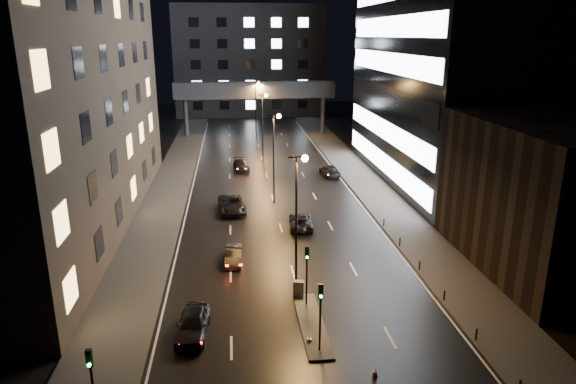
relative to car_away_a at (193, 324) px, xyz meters
name	(u,v)px	position (x,y,z in m)	size (l,w,h in m)	color
ground	(267,175)	(7.41, 38.27, -0.80)	(160.00, 160.00, 0.00)	black
sidewalk_left	(169,188)	(-5.09, 33.27, -0.73)	(5.00, 110.00, 0.15)	#383533
sidewalk_right	(365,182)	(19.91, 33.27, -0.73)	(5.00, 110.00, 0.15)	#383533
building_left	(29,16)	(-15.09, 22.27, 19.20)	(15.00, 48.00, 40.00)	#2D2319
building_right_low	(543,197)	(27.41, 7.27, 5.20)	(10.00, 18.00, 12.00)	black
building_far	(249,61)	(7.41, 96.27, 11.70)	(34.00, 14.00, 25.00)	#333335
skybridge	(255,91)	(7.41, 68.27, 7.54)	(30.00, 3.00, 10.00)	#333335
median_island	(312,324)	(7.71, 0.27, -0.73)	(1.60, 8.00, 0.15)	#383533
traffic_signal_near	(307,266)	(7.71, 2.77, 2.29)	(0.28, 0.34, 4.40)	black
traffic_signal_far	(320,306)	(7.71, -2.73, 2.29)	(0.28, 0.34, 4.40)	black
traffic_signal_corner	(92,377)	(-4.09, -7.73, 2.14)	(0.28, 0.34, 4.40)	black
bollard_row	(431,280)	(17.61, 4.77, -0.35)	(0.12, 25.12, 0.90)	black
streetlight_near	(298,204)	(7.58, 6.27, 5.69)	(1.45, 0.50, 10.15)	black
streetlight_mid_a	(275,147)	(7.58, 26.27, 5.69)	(1.45, 0.50, 10.15)	black
streetlight_mid_b	(263,119)	(7.58, 46.27, 5.69)	(1.45, 0.50, 10.15)	black
streetlight_far	(256,102)	(7.58, 66.27, 5.69)	(1.45, 0.50, 10.15)	black
car_away_a	(193,324)	(0.00, 0.00, 0.00)	(1.90, 4.72, 1.61)	black
car_away_b	(234,255)	(2.68, 10.66, -0.15)	(1.38, 3.96, 1.31)	black
car_away_c	(232,204)	(2.63, 23.82, 0.00)	(2.67, 5.79, 1.61)	black
car_away_d	(241,165)	(4.04, 41.54, -0.10)	(1.97, 4.84, 1.41)	black
car_toward_a	(301,221)	(9.40, 18.16, -0.15)	(2.18, 4.73, 1.32)	black
car_toward_b	(330,171)	(15.96, 37.22, -0.09)	(2.01, 4.95, 1.44)	black
utility_cabinet	(299,289)	(7.31, 3.97, -0.04)	(0.76, 0.46, 1.22)	#4D4D50
cone_a	(309,340)	(7.24, -1.76, -0.55)	(0.38, 0.38, 0.51)	#DA3F0B
cone_b	(375,373)	(10.41, -5.40, -0.54)	(0.33, 0.33, 0.54)	#FF320D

